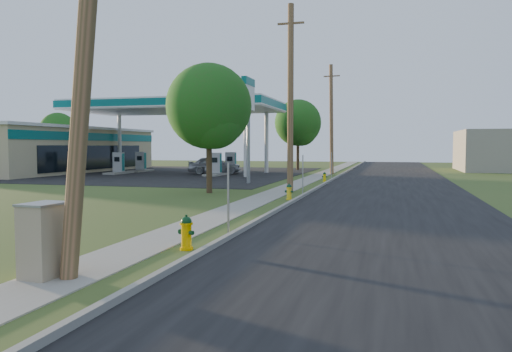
{
  "coord_description": "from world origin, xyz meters",
  "views": [
    {
      "loc": [
        4.61,
        -8.78,
        2.45
      ],
      "look_at": [
        0.0,
        8.0,
        1.4
      ],
      "focal_mm": 35.0,
      "sensor_mm": 36.0,
      "label": 1
    }
  ],
  "objects_px": {
    "tree_back": "(58,132)",
    "price_pylon": "(248,100)",
    "fuel_pump_nw": "(119,166)",
    "fuel_pump_sw": "(141,164)",
    "fuel_pump_se": "(231,165)",
    "tree_lot": "(299,124)",
    "hydrant_far": "(325,177)",
    "utility_cabinet": "(44,241)",
    "car_silver": "(215,165)",
    "utility_pole_mid": "(290,98)",
    "fuel_pump_ne": "(216,167)",
    "hydrant_mid": "(289,192)",
    "utility_pole_near": "(87,11)",
    "hydrant_near": "(186,233)",
    "tree_verge": "(210,110)",
    "utility_pole_far": "(331,119)"
  },
  "relations": [
    {
      "from": "fuel_pump_nw",
      "to": "fuel_pump_sw",
      "type": "relative_size",
      "value": 1.0
    },
    {
      "from": "hydrant_far",
      "to": "utility_pole_near",
      "type": "bearing_deg",
      "value": -91.56
    },
    {
      "from": "utility_pole_far",
      "to": "tree_lot",
      "type": "height_order",
      "value": "utility_pole_far"
    },
    {
      "from": "tree_lot",
      "to": "hydrant_far",
      "type": "relative_size",
      "value": 10.73
    },
    {
      "from": "fuel_pump_nw",
      "to": "fuel_pump_ne",
      "type": "distance_m",
      "value": 9.0
    },
    {
      "from": "utility_pole_mid",
      "to": "tree_verge",
      "type": "bearing_deg",
      "value": -159.09
    },
    {
      "from": "tree_back",
      "to": "price_pylon",
      "type": "bearing_deg",
      "value": -33.24
    },
    {
      "from": "utility_pole_far",
      "to": "hydrant_far",
      "type": "xyz_separation_m",
      "value": [
        0.72,
        -9.65,
        -4.47
      ]
    },
    {
      "from": "utility_pole_far",
      "to": "fuel_pump_ne",
      "type": "xyz_separation_m",
      "value": [
        -8.9,
        -5.0,
        -4.08
      ]
    },
    {
      "from": "utility_pole_mid",
      "to": "fuel_pump_nw",
      "type": "distance_m",
      "value": 22.52
    },
    {
      "from": "tree_lot",
      "to": "car_silver",
      "type": "xyz_separation_m",
      "value": [
        -5.72,
        -9.4,
        -3.87
      ]
    },
    {
      "from": "utility_pole_near",
      "to": "fuel_pump_se",
      "type": "relative_size",
      "value": 2.96
    },
    {
      "from": "fuel_pump_nw",
      "to": "fuel_pump_ne",
      "type": "bearing_deg",
      "value": 0.0
    },
    {
      "from": "utility_pole_near",
      "to": "utility_pole_far",
      "type": "bearing_deg",
      "value": 90.0
    },
    {
      "from": "tree_lot",
      "to": "tree_back",
      "type": "height_order",
      "value": "tree_lot"
    },
    {
      "from": "fuel_pump_ne",
      "to": "fuel_pump_se",
      "type": "height_order",
      "value": "same"
    },
    {
      "from": "price_pylon",
      "to": "car_silver",
      "type": "xyz_separation_m",
      "value": [
        -5.93,
        9.78,
        -4.65
      ]
    },
    {
      "from": "fuel_pump_sw",
      "to": "tree_verge",
      "type": "relative_size",
      "value": 0.48
    },
    {
      "from": "price_pylon",
      "to": "car_silver",
      "type": "height_order",
      "value": "price_pylon"
    },
    {
      "from": "price_pylon",
      "to": "hydrant_mid",
      "type": "bearing_deg",
      "value": -63.25
    },
    {
      "from": "hydrant_mid",
      "to": "utility_cabinet",
      "type": "xyz_separation_m",
      "value": [
        -1.66,
        -14.46,
        0.34
      ]
    },
    {
      "from": "car_silver",
      "to": "fuel_pump_ne",
      "type": "bearing_deg",
      "value": -172.81
    },
    {
      "from": "utility_pole_near",
      "to": "tree_back",
      "type": "distance_m",
      "value": 53.05
    },
    {
      "from": "fuel_pump_sw",
      "to": "hydrant_near",
      "type": "xyz_separation_m",
      "value": [
        18.44,
        -32.0,
        -0.31
      ]
    },
    {
      "from": "tree_verge",
      "to": "car_silver",
      "type": "height_order",
      "value": "tree_verge"
    },
    {
      "from": "tree_verge",
      "to": "tree_lot",
      "type": "xyz_separation_m",
      "value": [
        -0.19,
        26.17,
        0.32
      ]
    },
    {
      "from": "tree_back",
      "to": "car_silver",
      "type": "relative_size",
      "value": 1.38
    },
    {
      "from": "tree_verge",
      "to": "utility_cabinet",
      "type": "distance_m",
      "value": 17.18
    },
    {
      "from": "fuel_pump_ne",
      "to": "utility_pole_near",
      "type": "bearing_deg",
      "value": -73.98
    },
    {
      "from": "tree_verge",
      "to": "hydrant_near",
      "type": "distance_m",
      "value": 14.75
    },
    {
      "from": "hydrant_near",
      "to": "utility_cabinet",
      "type": "relative_size",
      "value": 0.59
    },
    {
      "from": "fuel_pump_se",
      "to": "tree_lot",
      "type": "height_order",
      "value": "tree_lot"
    },
    {
      "from": "price_pylon",
      "to": "hydrant_far",
      "type": "height_order",
      "value": "price_pylon"
    },
    {
      "from": "fuel_pump_nw",
      "to": "hydrant_far",
      "type": "relative_size",
      "value": 4.76
    },
    {
      "from": "fuel_pump_ne",
      "to": "hydrant_near",
      "type": "height_order",
      "value": "fuel_pump_ne"
    },
    {
      "from": "utility_pole_far",
      "to": "fuel_pump_sw",
      "type": "bearing_deg",
      "value": -176.8
    },
    {
      "from": "utility_pole_near",
      "to": "utility_cabinet",
      "type": "xyz_separation_m",
      "value": [
        -0.98,
        -0.04,
        -4.1
      ]
    },
    {
      "from": "hydrant_near",
      "to": "hydrant_mid",
      "type": "height_order",
      "value": "hydrant_near"
    },
    {
      "from": "tree_back",
      "to": "utility_pole_mid",
      "type": "bearing_deg",
      "value": -36.75
    },
    {
      "from": "utility_pole_mid",
      "to": "hydrant_mid",
      "type": "height_order",
      "value": "utility_pole_mid"
    },
    {
      "from": "price_pylon",
      "to": "hydrant_mid",
      "type": "distance_m",
      "value": 11.36
    },
    {
      "from": "utility_pole_mid",
      "to": "fuel_pump_ne",
      "type": "height_order",
      "value": "utility_pole_mid"
    },
    {
      "from": "fuel_pump_sw",
      "to": "utility_cabinet",
      "type": "xyz_separation_m",
      "value": [
        16.92,
        -35.03,
        -0.02
      ]
    },
    {
      "from": "fuel_pump_sw",
      "to": "tree_verge",
      "type": "height_order",
      "value": "tree_verge"
    },
    {
      "from": "utility_pole_near",
      "to": "hydrant_near",
      "type": "distance_m",
      "value": 5.35
    },
    {
      "from": "car_silver",
      "to": "tree_lot",
      "type": "bearing_deg",
      "value": -46.41
    },
    {
      "from": "fuel_pump_nw",
      "to": "tree_back",
      "type": "distance_m",
      "value": 18.47
    },
    {
      "from": "tree_back",
      "to": "hydrant_far",
      "type": "bearing_deg",
      "value": -25.52
    },
    {
      "from": "fuel_pump_nw",
      "to": "tree_lot",
      "type": "relative_size",
      "value": 0.44
    },
    {
      "from": "fuel_pump_se",
      "to": "hydrant_mid",
      "type": "distance_m",
      "value": 22.7
    }
  ]
}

